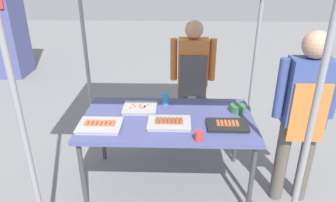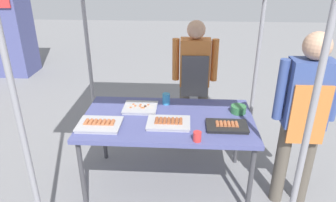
{
  "view_description": "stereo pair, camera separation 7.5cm",
  "coord_description": "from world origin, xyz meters",
  "px_view_note": "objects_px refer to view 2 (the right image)",
  "views": [
    {
      "loc": [
        0.08,
        -2.59,
        2.12
      ],
      "look_at": [
        0.0,
        0.05,
        0.9
      ],
      "focal_mm": 33.43,
      "sensor_mm": 36.0,
      "label": 1
    },
    {
      "loc": [
        0.16,
        -2.59,
        2.12
      ],
      "look_at": [
        0.0,
        0.05,
        0.9
      ],
      "focal_mm": 33.43,
      "sensor_mm": 36.0,
      "label": 2
    }
  ],
  "objects_px": {
    "drink_cup_near_edge": "(197,136)",
    "drink_cup_by_wok": "(166,99)",
    "neighbor_stall_left": "(2,26)",
    "tray_grilled_sausages": "(227,126)",
    "tray_spring_rolls": "(100,124)",
    "stall_table": "(168,123)",
    "vendor_woman": "(195,74)",
    "condiment_bowl": "(238,109)",
    "customer_nearby": "(305,110)",
    "tray_pork_links": "(169,123)",
    "tray_meat_skewers": "(140,108)"
  },
  "relations": [
    {
      "from": "drink_cup_by_wok",
      "to": "drink_cup_near_edge",
      "type": "bearing_deg",
      "value": -66.71
    },
    {
      "from": "tray_grilled_sausages",
      "to": "tray_pork_links",
      "type": "xyz_separation_m",
      "value": [
        -0.52,
        0.02,
        0.0
      ]
    },
    {
      "from": "tray_meat_skewers",
      "to": "vendor_woman",
      "type": "height_order",
      "value": "vendor_woman"
    },
    {
      "from": "condiment_bowl",
      "to": "drink_cup_near_edge",
      "type": "height_order",
      "value": "drink_cup_near_edge"
    },
    {
      "from": "drink_cup_near_edge",
      "to": "vendor_woman",
      "type": "height_order",
      "value": "vendor_woman"
    },
    {
      "from": "stall_table",
      "to": "vendor_woman",
      "type": "bearing_deg",
      "value": 72.76
    },
    {
      "from": "drink_cup_by_wok",
      "to": "customer_nearby",
      "type": "distance_m",
      "value": 1.3
    },
    {
      "from": "neighbor_stall_left",
      "to": "tray_grilled_sausages",
      "type": "bearing_deg",
      "value": -40.88
    },
    {
      "from": "stall_table",
      "to": "customer_nearby",
      "type": "height_order",
      "value": "customer_nearby"
    },
    {
      "from": "tray_pork_links",
      "to": "customer_nearby",
      "type": "height_order",
      "value": "customer_nearby"
    },
    {
      "from": "neighbor_stall_left",
      "to": "customer_nearby",
      "type": "bearing_deg",
      "value": -36.92
    },
    {
      "from": "tray_grilled_sausages",
      "to": "tray_meat_skewers",
      "type": "xyz_separation_m",
      "value": [
        -0.81,
        0.32,
        -0.0
      ]
    },
    {
      "from": "customer_nearby",
      "to": "neighbor_stall_left",
      "type": "height_order",
      "value": "neighbor_stall_left"
    },
    {
      "from": "tray_pork_links",
      "to": "customer_nearby",
      "type": "xyz_separation_m",
      "value": [
        1.14,
        -0.05,
        0.19
      ]
    },
    {
      "from": "tray_spring_rolls",
      "to": "drink_cup_by_wok",
      "type": "height_order",
      "value": "drink_cup_by_wok"
    },
    {
      "from": "stall_table",
      "to": "tray_pork_links",
      "type": "bearing_deg",
      "value": -83.2
    },
    {
      "from": "condiment_bowl",
      "to": "drink_cup_by_wok",
      "type": "bearing_deg",
      "value": 167.85
    },
    {
      "from": "condiment_bowl",
      "to": "drink_cup_by_wok",
      "type": "distance_m",
      "value": 0.72
    },
    {
      "from": "tray_spring_rolls",
      "to": "neighbor_stall_left",
      "type": "xyz_separation_m",
      "value": [
        -2.74,
        3.38,
        0.17
      ]
    },
    {
      "from": "tray_pork_links",
      "to": "condiment_bowl",
      "type": "xyz_separation_m",
      "value": [
        0.66,
        0.29,
        0.01
      ]
    },
    {
      "from": "tray_meat_skewers",
      "to": "drink_cup_by_wok",
      "type": "height_order",
      "value": "drink_cup_by_wok"
    },
    {
      "from": "tray_pork_links",
      "to": "condiment_bowl",
      "type": "bearing_deg",
      "value": 23.45
    },
    {
      "from": "tray_grilled_sausages",
      "to": "tray_spring_rolls",
      "type": "bearing_deg",
      "value": -178.02
    },
    {
      "from": "vendor_woman",
      "to": "customer_nearby",
      "type": "distance_m",
      "value": 1.37
    },
    {
      "from": "drink_cup_near_edge",
      "to": "drink_cup_by_wok",
      "type": "distance_m",
      "value": 0.76
    },
    {
      "from": "vendor_woman",
      "to": "customer_nearby",
      "type": "height_order",
      "value": "customer_nearby"
    },
    {
      "from": "customer_nearby",
      "to": "drink_cup_near_edge",
      "type": "bearing_deg",
      "value": -167.2
    },
    {
      "from": "stall_table",
      "to": "condiment_bowl",
      "type": "xyz_separation_m",
      "value": [
        0.67,
        0.15,
        0.09
      ]
    },
    {
      "from": "tray_pork_links",
      "to": "vendor_woman",
      "type": "distance_m",
      "value": 1.02
    },
    {
      "from": "drink_cup_by_wok",
      "to": "tray_grilled_sausages",
      "type": "bearing_deg",
      "value": -39.27
    },
    {
      "from": "drink_cup_near_edge",
      "to": "neighbor_stall_left",
      "type": "distance_m",
      "value": 5.08
    },
    {
      "from": "customer_nearby",
      "to": "neighbor_stall_left",
      "type": "relative_size",
      "value": 0.86
    },
    {
      "from": "drink_cup_near_edge",
      "to": "neighbor_stall_left",
      "type": "relative_size",
      "value": 0.04
    },
    {
      "from": "tray_grilled_sausages",
      "to": "tray_pork_links",
      "type": "relative_size",
      "value": 0.94
    },
    {
      "from": "tray_pork_links",
      "to": "tray_spring_rolls",
      "type": "relative_size",
      "value": 1.01
    },
    {
      "from": "vendor_woman",
      "to": "condiment_bowl",
      "type": "bearing_deg",
      "value": 120.7
    },
    {
      "from": "tray_meat_skewers",
      "to": "tray_pork_links",
      "type": "distance_m",
      "value": 0.42
    },
    {
      "from": "condiment_bowl",
      "to": "tray_pork_links",
      "type": "bearing_deg",
      "value": -156.55
    },
    {
      "from": "stall_table",
      "to": "tray_meat_skewers",
      "type": "distance_m",
      "value": 0.33
    },
    {
      "from": "tray_grilled_sausages",
      "to": "drink_cup_by_wok",
      "type": "xyz_separation_m",
      "value": [
        -0.57,
        0.46,
        0.04
      ]
    },
    {
      "from": "drink_cup_near_edge",
      "to": "drink_cup_by_wok",
      "type": "xyz_separation_m",
      "value": [
        -0.3,
        0.69,
        0.02
      ]
    },
    {
      "from": "tray_pork_links",
      "to": "drink_cup_by_wok",
      "type": "relative_size",
      "value": 3.37
    },
    {
      "from": "tray_meat_skewers",
      "to": "tray_pork_links",
      "type": "xyz_separation_m",
      "value": [
        0.3,
        -0.3,
        0.0
      ]
    },
    {
      "from": "tray_pork_links",
      "to": "vendor_woman",
      "type": "xyz_separation_m",
      "value": [
        0.25,
        0.98,
        0.11
      ]
    },
    {
      "from": "tray_spring_rolls",
      "to": "customer_nearby",
      "type": "distance_m",
      "value": 1.76
    },
    {
      "from": "tray_meat_skewers",
      "to": "tray_spring_rolls",
      "type": "bearing_deg",
      "value": -131.0
    },
    {
      "from": "tray_pork_links",
      "to": "drink_cup_by_wok",
      "type": "xyz_separation_m",
      "value": [
        -0.05,
        0.44,
        0.04
      ]
    },
    {
      "from": "tray_grilled_sausages",
      "to": "neighbor_stall_left",
      "type": "distance_m",
      "value": 5.11
    },
    {
      "from": "stall_table",
      "to": "tray_spring_rolls",
      "type": "height_order",
      "value": "tray_spring_rolls"
    },
    {
      "from": "tray_meat_skewers",
      "to": "drink_cup_by_wok",
      "type": "distance_m",
      "value": 0.29
    }
  ]
}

